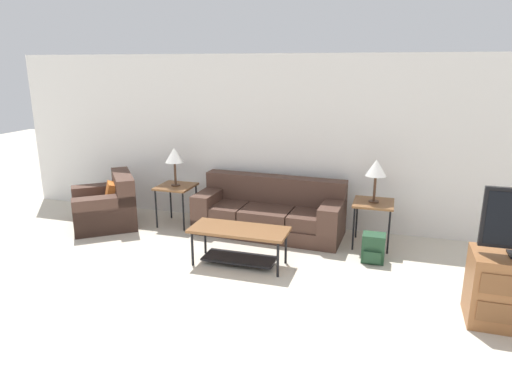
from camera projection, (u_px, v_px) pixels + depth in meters
wall_back at (281, 142)px, 6.98m from camera, size 9.16×0.06×2.60m
couch at (270, 214)px, 6.79m from camera, size 2.20×0.93×0.82m
armchair at (107, 207)px, 7.14m from camera, size 1.34×1.36×0.80m
coffee_table at (239, 238)px, 5.69m from camera, size 1.22×0.52×0.48m
side_table_left at (176, 189)px, 7.08m from camera, size 0.54×0.56×0.63m
side_table_right at (373, 206)px, 6.24m from camera, size 0.54×0.56×0.63m
table_lamp_left at (174, 156)px, 6.94m from camera, size 0.28×0.28×0.59m
table_lamp_right at (376, 169)px, 6.09m from camera, size 0.28×0.28×0.59m
backpack at (373, 248)px, 5.82m from camera, size 0.29×0.31×0.37m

